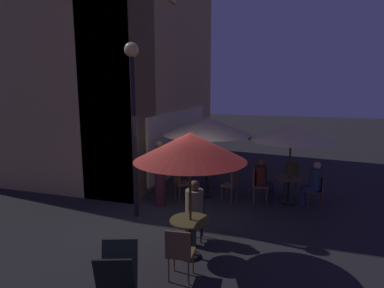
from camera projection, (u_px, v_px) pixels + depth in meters
ground_plane at (169, 230)px, 7.38m from camera, size 60.00×60.00×0.00m
cafe_building at (103, 58)px, 11.30m from camera, size 8.32×8.15×8.34m
street_lamp_near_corner at (133, 95)px, 7.65m from camera, size 0.34×0.34×4.19m
menu_sandwich_board at (117, 275)px, 4.83m from camera, size 0.78×0.73×0.86m
cafe_table_0 at (289, 185)px, 8.94m from camera, size 0.74×0.74×0.74m
cafe_table_1 at (207, 179)px, 9.51m from camera, size 0.74×0.74×0.74m
cafe_table_2 at (190, 229)px, 6.12m from camera, size 0.77×0.77×0.75m
patio_umbrella_0 at (291, 133)px, 8.69m from camera, size 2.27×2.27×2.17m
patio_umbrella_1 at (207, 126)px, 9.24m from camera, size 2.52×2.52×2.34m
patio_umbrella_2 at (190, 147)px, 5.84m from camera, size 2.05×2.05×2.40m
cafe_chair_0 at (319, 188)px, 8.68m from camera, size 0.41×0.41×0.87m
cafe_chair_1 at (291, 175)px, 9.71m from camera, size 0.42×0.42×0.98m
cafe_chair_2 at (257, 182)px, 9.07m from camera, size 0.50×0.50×0.95m
cafe_chair_3 at (180, 182)px, 9.15m from camera, size 0.55×0.55×0.91m
cafe_chair_4 at (232, 183)px, 9.02m from camera, size 0.48×0.48×0.89m
cafe_chair_5 at (204, 170)px, 10.36m from camera, size 0.52×0.52×0.99m
cafe_chair_6 at (195, 211)px, 6.91m from camera, size 0.45×0.45×0.99m
cafe_chair_7 at (179, 250)px, 5.36m from camera, size 0.46×0.46×0.92m
patron_seated_0 at (314, 181)px, 8.69m from camera, size 0.36×0.54×1.24m
patron_seated_1 at (263, 178)px, 9.02m from camera, size 0.39×0.54×1.24m
patron_seated_2 at (194, 207)px, 6.75m from camera, size 0.55×0.44×1.29m
patron_standing_3 at (197, 156)px, 10.99m from camera, size 0.37×0.37×1.75m
patron_standing_4 at (160, 173)px, 8.73m from camera, size 0.35×0.35×1.78m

